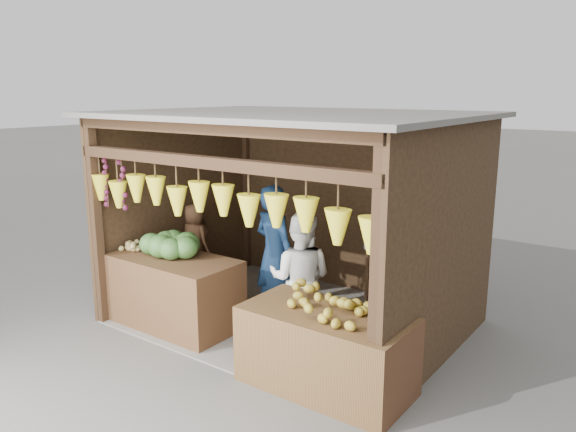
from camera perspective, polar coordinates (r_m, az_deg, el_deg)
The scene contains 12 objects.
ground at distance 7.38m, azimuth 0.29°, elevation -10.58°, with size 80.00×80.00×0.00m, color #514F49.
stall_structure at distance 6.88m, azimuth -0.12°, elevation 2.23°, with size 4.30×3.30×2.66m.
back_shelf at distance 7.66m, azimuth 12.40°, elevation -3.07°, with size 1.25×0.32×1.32m.
counter_left at distance 7.22m, azimuth -11.44°, elevation -7.57°, with size 1.65×0.85×0.89m, color #4B2D19.
counter_right at distance 5.71m, azimuth 3.86°, elevation -13.46°, with size 1.68×0.85×0.80m, color #4A2A18.
stool at distance 8.33m, azimuth -9.27°, elevation -6.98°, with size 0.28×0.28×0.27m, color black.
man_standing at distance 7.12m, azimuth -1.37°, elevation -3.85°, with size 0.65×0.43×1.78m, color #142B4C.
woman_standing at distance 6.51m, azimuth 1.26°, elevation -6.39°, with size 0.76×0.59×1.57m, color white.
vendor_seated at distance 8.13m, azimuth -9.44°, elevation -2.50°, with size 0.53×0.34×1.08m, color brown.
melon_pile at distance 7.13m, azimuth -11.83°, elevation -2.75°, with size 1.00×0.50×0.32m, color #1C5015, non-canonical shape.
tanfruit_pile at distance 7.53m, azimuth -15.16°, elevation -2.85°, with size 0.34×0.40×0.13m, color olive, non-canonical shape.
mango_pile at distance 5.48m, azimuth 4.63°, elevation -8.80°, with size 1.40×0.64×0.22m, color orange, non-canonical shape.
Camera 1 is at (3.97, -5.50, 2.91)m, focal length 35.00 mm.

